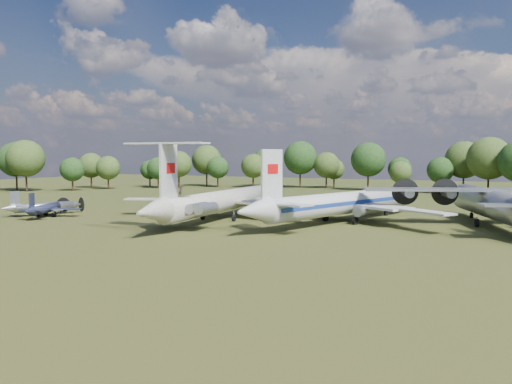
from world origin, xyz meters
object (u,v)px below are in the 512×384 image
at_px(small_prop_west, 46,210).
at_px(person_on_il62, 180,190).
at_px(il62_airliner, 223,205).
at_px(small_prop_northwest, 44,209).
at_px(tu104_jet, 344,207).
at_px(an12_transport, 494,208).

relative_size(small_prop_west, person_on_il62, 8.05).
height_order(il62_airliner, small_prop_northwest, il62_airliner).
bearing_deg(il62_airliner, person_on_il62, -90.00).
relative_size(il62_airliner, tu104_jet, 1.02).
distance_m(il62_airliner, an12_transport, 39.96).
bearing_deg(tu104_jet, small_prop_northwest, -145.24).
bearing_deg(an12_transport, tu104_jet, 174.68).
relative_size(il62_airliner, person_on_il62, 25.82).
bearing_deg(small_prop_northwest, small_prop_west, -12.75).
bearing_deg(small_prop_west, small_prop_northwest, 121.86).
distance_m(small_prop_west, small_prop_northwest, 3.00).
bearing_deg(il62_airliner, small_prop_west, -163.32).
distance_m(tu104_jet, an12_transport, 20.99).
bearing_deg(small_prop_northwest, person_on_il62, 14.23).
xyz_separation_m(an12_transport, small_prop_northwest, (-68.87, -18.59, -1.59)).
relative_size(tu104_jet, an12_transport, 1.14).
bearing_deg(person_on_il62, tu104_jet, -120.89).
distance_m(tu104_jet, small_prop_west, 48.52).
bearing_deg(an12_transport, small_prop_northwest, 175.61).
bearing_deg(il62_airliner, small_prop_northwest, -167.82).
height_order(tu104_jet, person_on_il62, person_on_il62).
relative_size(il62_airliner, small_prop_northwest, 3.21).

